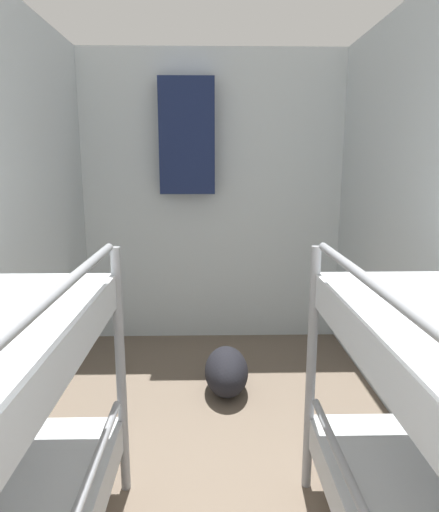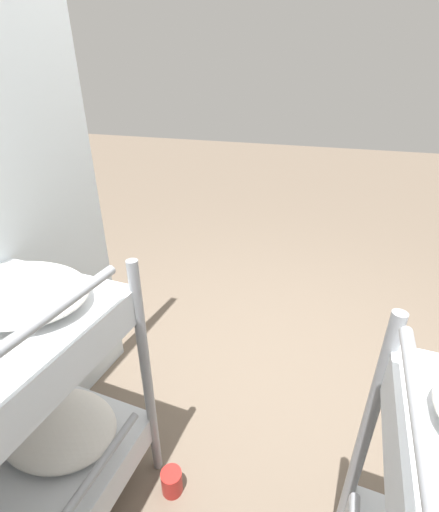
{
  "view_description": "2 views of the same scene",
  "coord_description": "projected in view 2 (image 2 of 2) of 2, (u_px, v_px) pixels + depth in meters",
  "views": [
    {
      "loc": [
        -0.03,
        0.37,
        1.53
      ],
      "look_at": [
        0.04,
        3.5,
        0.88
      ],
      "focal_mm": 32.0,
      "sensor_mm": 36.0,
      "label": 1
    },
    {
      "loc": [
        -0.25,
        1.46,
        1.73
      ],
      "look_at": [
        0.08,
        0.62,
        1.28
      ],
      "focal_mm": 24.0,
      "sensor_mm": 36.0,
      "label": 2
    }
  ],
  "objects": [
    {
      "name": "tin_can",
      "position": [
        172.0,
        482.0,
        1.6
      ],
      "size": [
        0.1,
        0.1,
        0.13
      ],
      "color": "#AD231E",
      "rests_on": "ground_plane"
    },
    {
      "name": "ground_plane",
      "position": [
        268.0,
        403.0,
        2.08
      ],
      "size": [
        20.0,
        20.0,
        0.0
      ],
      "primitive_type": "plane",
      "color": "#6B5B4C"
    }
  ]
}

